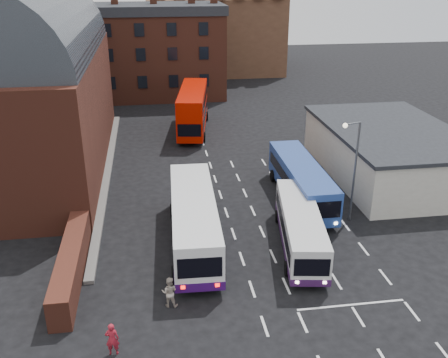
{
  "coord_description": "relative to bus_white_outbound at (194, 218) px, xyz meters",
  "views": [
    {
      "loc": [
        -5.04,
        -23.79,
        16.9
      ],
      "look_at": [
        0.0,
        10.0,
        2.2
      ],
      "focal_mm": 40.0,
      "sensor_mm": 36.0,
      "label": 1
    }
  ],
  "objects": [
    {
      "name": "forecourt_wall",
      "position": [
        -7.43,
        -2.65,
        -1.04
      ],
      "size": [
        1.2,
        10.0,
        1.8
      ],
      "primitive_type": "cube",
      "color": "#602B1E",
      "rests_on": "ground"
    },
    {
      "name": "cream_building",
      "position": [
        17.77,
        9.35,
        0.21
      ],
      "size": [
        10.4,
        16.4,
        4.25
      ],
      "color": "beige",
      "rests_on": "ground"
    },
    {
      "name": "bus_white_inbound",
      "position": [
        6.68,
        -1.45,
        -0.35
      ],
      "size": [
        3.79,
        10.09,
        2.69
      ],
      "rotation": [
        0.0,
        0.0,
        2.98
      ],
      "color": "silver",
      "rests_on": "ground"
    },
    {
      "name": "railway_station",
      "position": [
        -12.73,
        16.35,
        5.69
      ],
      "size": [
        12.0,
        28.0,
        16.0
      ],
      "color": "#602B1E",
      "rests_on": "ground"
    },
    {
      "name": "pedestrian_beige",
      "position": [
        -1.91,
        -6.26,
        -1.06
      ],
      "size": [
        0.97,
        0.83,
        1.77
      ],
      "primitive_type": "imported",
      "rotation": [
        0.0,
        0.0,
        2.94
      ],
      "color": "#B8AA9B",
      "rests_on": "ground"
    },
    {
      "name": "street_lamp",
      "position": [
        11.12,
        1.62,
        2.54
      ],
      "size": [
        1.44,
        0.66,
        7.43
      ],
      "rotation": [
        0.0,
        0.0,
        0.34
      ],
      "color": "#4F5255",
      "rests_on": "ground"
    },
    {
      "name": "bus_blue",
      "position": [
        8.77,
        5.4,
        -0.16
      ],
      "size": [
        2.85,
        11.08,
        3.02
      ],
      "rotation": [
        0.0,
        0.0,
        3.14
      ],
      "color": "#274493",
      "rests_on": "ground"
    },
    {
      "name": "bus_red_double",
      "position": [
        2.17,
        24.27,
        0.53
      ],
      "size": [
        4.39,
        11.87,
        4.64
      ],
      "rotation": [
        0.0,
        0.0,
        2.99
      ],
      "color": "#C31000",
      "rests_on": "ground"
    },
    {
      "name": "ground",
      "position": [
        2.77,
        -4.65,
        -1.94
      ],
      "size": [
        180.0,
        180.0,
        0.0
      ],
      "primitive_type": "plane",
      "color": "black"
    },
    {
      "name": "castle_keep",
      "position": [
        8.77,
        61.35,
        4.06
      ],
      "size": [
        22.0,
        22.0,
        12.0
      ],
      "primitive_type": "cube",
      "color": "brown",
      "rests_on": "ground"
    },
    {
      "name": "brick_terrace",
      "position": [
        -3.23,
        41.35,
        3.56
      ],
      "size": [
        22.0,
        10.0,
        11.0
      ],
      "primitive_type": "cube",
      "color": "brown",
      "rests_on": "ground"
    },
    {
      "name": "pedestrian_red",
      "position": [
        -4.72,
        -9.49,
        -1.07
      ],
      "size": [
        0.64,
        0.43,
        1.73
      ],
      "primitive_type": "imported",
      "rotation": [
        0.0,
        0.0,
        3.11
      ],
      "color": "maroon",
      "rests_on": "ground"
    },
    {
      "name": "bus_white_outbound",
      "position": [
        0.0,
        0.0,
        0.0
      ],
      "size": [
        3.4,
        12.15,
        3.29
      ],
      "rotation": [
        0.0,
        0.0,
        -0.04
      ],
      "color": "white",
      "rests_on": "ground"
    }
  ]
}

